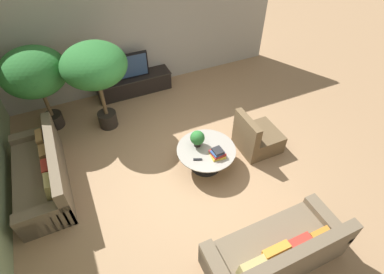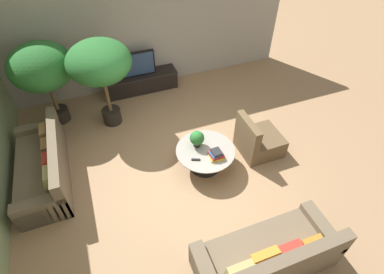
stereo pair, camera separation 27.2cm
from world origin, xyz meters
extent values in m
plane|color=#9E7A56|center=(0.00, 0.00, 0.00)|extent=(24.00, 24.00, 0.00)
cube|color=#A39E93|center=(0.00, 3.26, 1.50)|extent=(7.40, 0.12, 3.00)
cube|color=black|center=(-0.24, 2.94, 0.23)|extent=(1.82, 0.48, 0.45)
cube|color=#2D2823|center=(-0.24, 2.94, 0.44)|extent=(1.86, 0.50, 0.02)
cube|color=black|center=(-0.24, 2.94, 0.76)|extent=(0.82, 0.08, 0.61)
cube|color=navy|center=(-0.24, 2.90, 0.76)|extent=(0.75, 0.00, 0.55)
cube|color=black|center=(-0.24, 2.94, 0.46)|extent=(0.25, 0.13, 0.02)
cylinder|color=black|center=(0.30, -0.03, 0.01)|extent=(0.61, 0.61, 0.02)
cylinder|color=black|center=(0.30, -0.03, 0.21)|extent=(0.10, 0.10, 0.43)
cylinder|color=gray|center=(0.30, -0.03, 0.44)|extent=(1.11, 1.11, 0.02)
cube|color=brown|center=(-2.62, 0.75, 0.21)|extent=(0.84, 2.12, 0.42)
cube|color=brown|center=(-2.28, 0.75, 0.63)|extent=(0.16, 2.12, 0.42)
cube|color=brown|center=(-2.62, 1.71, 0.27)|extent=(0.84, 0.20, 0.54)
cube|color=brown|center=(-2.62, -0.21, 0.27)|extent=(0.84, 0.20, 0.54)
cube|color=olive|center=(-2.44, 1.32, 0.58)|extent=(0.17, 0.36, 0.34)
cube|color=olive|center=(-2.44, 0.94, 0.56)|extent=(0.13, 0.31, 0.28)
cube|color=#B23328|center=(-2.44, 0.56, 0.56)|extent=(0.12, 0.30, 0.27)
cube|color=tan|center=(-2.44, 0.18, 0.57)|extent=(0.16, 0.34, 0.32)
cube|color=brown|center=(0.38, -2.11, 0.21)|extent=(2.06, 0.84, 0.42)
cube|color=brown|center=(0.38, -2.45, 0.63)|extent=(2.06, 0.16, 0.42)
cube|color=brown|center=(1.30, -2.11, 0.27)|extent=(0.20, 0.84, 0.54)
cube|color=orange|center=(0.92, -2.29, 0.56)|extent=(0.30, 0.17, 0.29)
cube|color=#B23328|center=(0.56, -2.29, 0.58)|extent=(0.35, 0.12, 0.32)
cube|color=orange|center=(0.19, -2.29, 0.59)|extent=(0.39, 0.16, 0.36)
cube|color=tan|center=(-0.17, -2.29, 0.59)|extent=(0.37, 0.16, 0.35)
cube|color=brown|center=(1.51, -0.02, 0.20)|extent=(0.80, 0.76, 0.40)
cube|color=brown|center=(1.18, -0.02, 0.63)|extent=(0.14, 0.76, 0.46)
cylinder|color=black|center=(-2.25, 2.43, 0.15)|extent=(0.41, 0.41, 0.31)
cylinder|color=brown|center=(-2.25, 2.43, 0.61)|extent=(0.08, 0.08, 0.61)
ellipsoid|color=#286B2D|center=(-2.25, 2.43, 1.39)|extent=(1.28, 1.28, 0.94)
cylinder|color=black|center=(-1.15, 1.94, 0.17)|extent=(0.40, 0.40, 0.34)
cylinder|color=brown|center=(-1.15, 1.94, 0.73)|extent=(0.08, 0.08, 0.77)
ellipsoid|color=#286B2D|center=(-1.15, 1.94, 1.53)|extent=(1.27, 1.27, 0.83)
cylinder|color=black|center=(0.19, 0.13, 0.49)|extent=(0.13, 0.13, 0.08)
sphere|color=#286B2D|center=(0.19, 0.13, 0.65)|extent=(0.27, 0.27, 0.27)
cube|color=gold|center=(0.41, -0.26, 0.47)|extent=(0.27, 0.27, 0.04)
cube|color=#A32823|center=(0.42, -0.25, 0.50)|extent=(0.25, 0.25, 0.04)
cube|color=#2D4C84|center=(0.41, -0.26, 0.54)|extent=(0.23, 0.21, 0.03)
cube|color=#232326|center=(0.42, -0.25, 0.57)|extent=(0.18, 0.20, 0.04)
cube|color=black|center=(0.04, -0.20, 0.46)|extent=(0.16, 0.10, 0.02)
camera|label=1|loc=(-1.55, -3.44, 4.49)|focal=28.00mm
camera|label=2|loc=(-1.30, -3.55, 4.49)|focal=28.00mm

